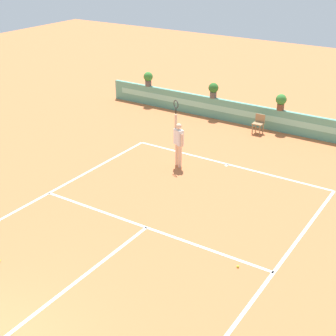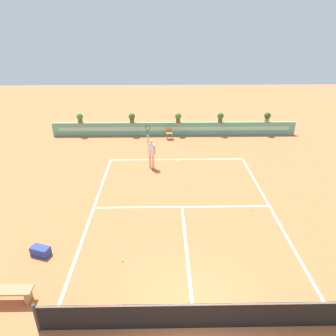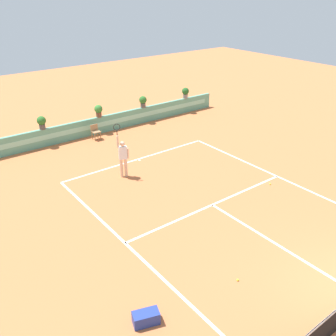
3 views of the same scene
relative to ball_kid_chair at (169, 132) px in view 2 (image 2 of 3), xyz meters
name	(u,v)px [view 2 (image 2 of 3)]	position (x,y,z in m)	size (l,w,h in m)	color
ground_plane	(182,212)	(0.40, -9.66, -0.48)	(60.00, 60.00, 0.00)	#C66B3D
court_lines	(182,203)	(0.40, -8.94, -0.47)	(8.32, 11.94, 0.01)	white
net	(195,315)	(0.40, -15.66, 0.03)	(8.92, 0.10, 1.00)	#333333
back_wall_barrier	(174,129)	(0.40, 0.73, 0.02)	(18.00, 0.21, 1.00)	#599E84
ball_kid_chair	(169,132)	(0.00, 0.00, 0.00)	(0.44, 0.44, 0.85)	#99754C
bench_courtside	(7,293)	(-5.31, -14.63, -0.10)	(1.60, 0.44, 0.51)	#99754C
gear_bag	(41,251)	(-5.03, -12.49, -0.30)	(0.70, 0.36, 0.36)	navy
tennis_player	(151,151)	(-1.14, -4.95, 0.57)	(0.57, 0.35, 2.58)	beige
tennis_ball_near_baseline	(252,209)	(3.62, -9.57, -0.44)	(0.07, 0.07, 0.07)	#CCE033
tennis_ball_mid_court	(123,260)	(-1.97, -12.87, -0.44)	(0.07, 0.07, 0.07)	#CCE033
potted_plant_left	(132,117)	(-2.72, 0.73, 0.93)	(0.48, 0.48, 0.72)	#514C47
potted_plant_centre	(178,117)	(0.67, 0.73, 0.93)	(0.48, 0.48, 0.72)	brown
potted_plant_far_left	(80,117)	(-6.50, 0.73, 0.93)	(0.48, 0.48, 0.72)	#514C47
potted_plant_far_right	(267,117)	(7.24, 0.73, 0.93)	(0.48, 0.48, 0.72)	gray
potted_plant_right	(220,117)	(3.78, 0.73, 0.93)	(0.48, 0.48, 0.72)	#514C47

